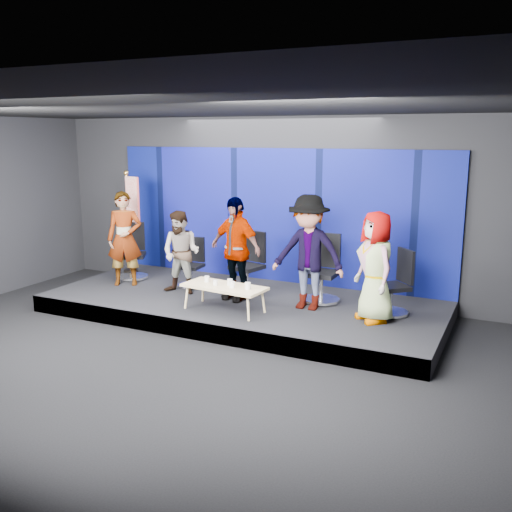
% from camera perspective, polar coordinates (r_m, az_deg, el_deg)
% --- Properties ---
extents(ground, '(10.00, 10.00, 0.00)m').
position_cam_1_polar(ground, '(8.27, -9.36, -10.58)').
color(ground, black).
rests_on(ground, ground).
extents(room_walls, '(10.02, 8.02, 3.51)m').
position_cam_1_polar(room_walls, '(7.67, -9.99, 6.42)').
color(room_walls, black).
rests_on(room_walls, ground).
extents(riser, '(7.00, 3.00, 0.30)m').
position_cam_1_polar(riser, '(10.23, -1.36, -5.03)').
color(riser, black).
rests_on(riser, ground).
extents(backdrop, '(7.00, 0.08, 2.60)m').
position_cam_1_polar(backdrop, '(11.20, 1.97, 4.07)').
color(backdrop, '#060F4C').
rests_on(backdrop, riser).
extents(chair_a, '(0.86, 0.86, 1.12)m').
position_cam_1_polar(chair_a, '(11.78, -12.22, -0.42)').
color(chair_a, silver).
rests_on(chair_a, riser).
extents(panelist_a, '(0.79, 0.70, 1.81)m').
position_cam_1_polar(panelist_a, '(11.19, -13.00, 1.70)').
color(panelist_a, black).
rests_on(panelist_a, riser).
extents(chair_b, '(0.57, 0.57, 0.94)m').
position_cam_1_polar(chair_b, '(10.96, -6.43, -1.46)').
color(chair_b, silver).
rests_on(chair_b, riser).
extents(panelist_b, '(0.78, 0.63, 1.52)m').
position_cam_1_polar(panelist_b, '(10.41, -7.49, 0.34)').
color(panelist_b, black).
rests_on(panelist_b, riser).
extents(chair_c, '(0.76, 0.76, 1.12)m').
position_cam_1_polar(chair_c, '(10.48, -0.71, -1.67)').
color(chair_c, silver).
rests_on(chair_c, riser).
extents(panelist_c, '(1.14, 0.68, 1.82)m').
position_cam_1_polar(panelist_c, '(9.93, -2.09, 0.73)').
color(panelist_c, black).
rests_on(panelist_c, riser).
extents(chair_d, '(0.67, 0.67, 1.18)m').
position_cam_1_polar(chair_d, '(9.98, 6.67, -2.36)').
color(chair_d, silver).
rests_on(chair_d, riser).
extents(panelist_d, '(1.24, 0.72, 1.91)m').
position_cam_1_polar(panelist_d, '(9.41, 5.26, 0.35)').
color(panelist_d, black).
rests_on(panelist_d, riser).
extents(chair_e, '(0.85, 0.85, 1.07)m').
position_cam_1_polar(chair_e, '(9.47, 13.63, -3.64)').
color(chair_e, silver).
rests_on(chair_e, riser).
extents(panelist_e, '(0.98, 0.99, 1.73)m').
position_cam_1_polar(panelist_e, '(8.96, 11.87, -1.07)').
color(panelist_e, black).
rests_on(panelist_e, riser).
extents(coffee_table, '(1.45, 0.73, 0.43)m').
position_cam_1_polar(coffee_table, '(9.39, -3.20, -3.18)').
color(coffee_table, tan).
rests_on(coffee_table, riser).
extents(mug_a, '(0.08, 0.08, 0.10)m').
position_cam_1_polar(mug_a, '(9.63, -4.93, -2.30)').
color(mug_a, silver).
rests_on(mug_a, coffee_table).
extents(mug_b, '(0.07, 0.07, 0.09)m').
position_cam_1_polar(mug_b, '(9.40, -4.09, -2.68)').
color(mug_b, silver).
rests_on(mug_b, coffee_table).
extents(mug_c, '(0.09, 0.09, 0.10)m').
position_cam_1_polar(mug_c, '(9.39, -2.63, -2.63)').
color(mug_c, silver).
rests_on(mug_c, coffee_table).
extents(mug_d, '(0.08, 0.08, 0.10)m').
position_cam_1_polar(mug_d, '(9.25, -2.40, -2.86)').
color(mug_d, silver).
rests_on(mug_d, coffee_table).
extents(mug_e, '(0.09, 0.09, 0.11)m').
position_cam_1_polar(mug_e, '(9.14, -0.83, -3.00)').
color(mug_e, silver).
rests_on(mug_e, coffee_table).
extents(flag_stand, '(0.49, 0.29, 2.14)m').
position_cam_1_polar(flag_stand, '(11.93, -12.34, 3.49)').
color(flag_stand, black).
rests_on(flag_stand, riser).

